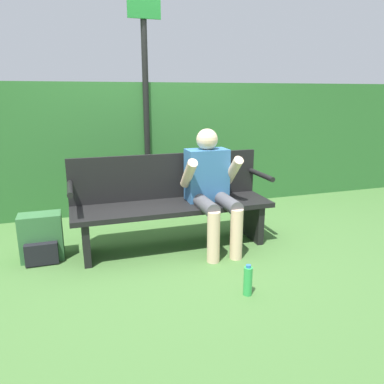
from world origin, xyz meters
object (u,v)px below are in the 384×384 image
at_px(signpost, 146,98).
at_px(parked_car, 205,111).
at_px(park_bench, 171,201).
at_px(person_seated, 211,184).
at_px(backpack, 41,238).
at_px(water_bottle, 248,281).

xyz_separation_m(signpost, parked_car, (4.86, 11.46, -0.73)).
height_order(park_bench, parked_car, parked_car).
bearing_deg(signpost, person_seated, -75.12).
distance_m(park_bench, backpack, 1.20).
bearing_deg(backpack, person_seated, -5.67).
bearing_deg(person_seated, signpost, 104.88).
relative_size(backpack, signpost, 0.17).
distance_m(backpack, signpost, 2.00).
distance_m(backpack, water_bottle, 1.82).
bearing_deg(person_seated, water_bottle, -94.16).
xyz_separation_m(person_seated, signpost, (-0.34, 1.27, 0.76)).
height_order(backpack, water_bottle, backpack).
height_order(person_seated, water_bottle, person_seated).
bearing_deg(parked_car, water_bottle, -128.40).
bearing_deg(signpost, parked_car, 67.00).
relative_size(water_bottle, signpost, 0.10).
height_order(park_bench, water_bottle, park_bench).
xyz_separation_m(park_bench, water_bottle, (0.28, -1.09, -0.32)).
relative_size(park_bench, backpack, 4.48).
bearing_deg(parked_car, backpack, -135.51).
bearing_deg(person_seated, backpack, 174.33).
xyz_separation_m(water_bottle, parked_car, (4.60, 13.68, 0.52)).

